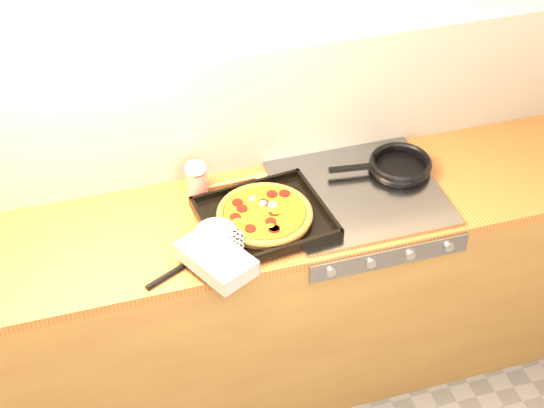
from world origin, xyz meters
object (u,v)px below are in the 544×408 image
object	(u,v)px
tomato_can	(196,182)
juice_glass	(196,180)
pizza_on_tray	(251,226)
frying_pan	(399,165)

from	to	relation	value
tomato_can	juice_glass	xyz separation A→B (m)	(0.00, 0.00, 0.01)
pizza_on_tray	juice_glass	xyz separation A→B (m)	(-0.13, 0.29, 0.02)
juice_glass	frying_pan	bearing A→B (deg)	-7.18
frying_pan	tomato_can	distance (m)	0.79
pizza_on_tray	juice_glass	world-z (taller)	juice_glass
frying_pan	juice_glass	distance (m)	0.79
frying_pan	tomato_can	size ratio (longest dim) A/B	3.59
pizza_on_tray	frying_pan	xyz separation A→B (m)	(0.65, 0.19, -0.01)
pizza_on_tray	frying_pan	distance (m)	0.67
pizza_on_tray	tomato_can	bearing A→B (deg)	114.97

